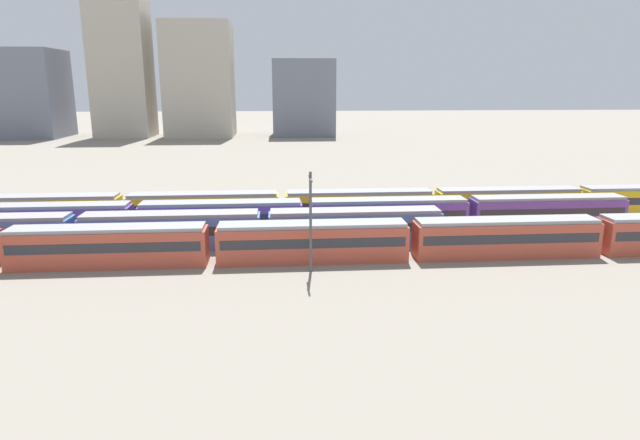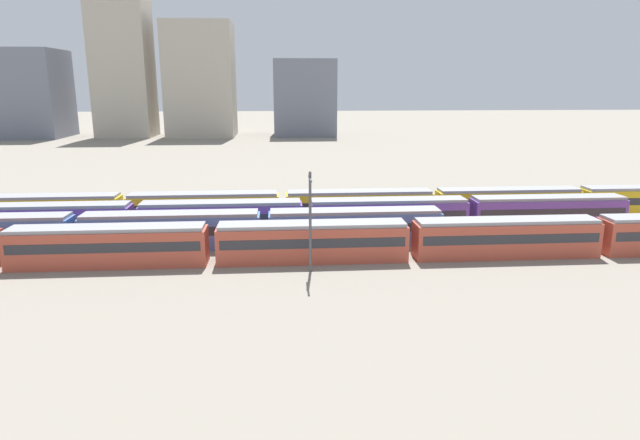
{
  "view_description": "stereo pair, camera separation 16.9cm",
  "coord_description": "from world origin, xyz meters",
  "px_view_note": "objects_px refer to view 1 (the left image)",
  "views": [
    {
      "loc": [
        27.94,
        -49.77,
        16.36
      ],
      "look_at": [
        32.48,
        7.8,
        2.04
      ],
      "focal_mm": 30.7,
      "sensor_mm": 36.0,
      "label": 1
    },
    {
      "loc": [
        28.11,
        -49.79,
        16.36
      ],
      "look_at": [
        32.48,
        7.8,
        2.04
      ],
      "focal_mm": 30.7,
      "sensor_mm": 36.0,
      "label": 2
    }
  ],
  "objects_px": {
    "train_track_2": "(306,216)",
    "train_track_0": "(313,241)",
    "catenary_pole_0": "(311,217)",
    "train_track_1": "(172,230)",
    "train_track_3": "(434,204)"
  },
  "relations": [
    {
      "from": "train_track_2",
      "to": "train_track_3",
      "type": "distance_m",
      "value": 17.11
    },
    {
      "from": "train_track_0",
      "to": "train_track_2",
      "type": "height_order",
      "value": "same"
    },
    {
      "from": "train_track_1",
      "to": "catenary_pole_0",
      "type": "height_order",
      "value": "catenary_pole_0"
    },
    {
      "from": "train_track_1",
      "to": "catenary_pole_0",
      "type": "distance_m",
      "value": 16.38
    },
    {
      "from": "catenary_pole_0",
      "to": "train_track_2",
      "type": "bearing_deg",
      "value": 88.78
    },
    {
      "from": "train_track_1",
      "to": "train_track_2",
      "type": "distance_m",
      "value": 14.95
    },
    {
      "from": "train_track_0",
      "to": "catenary_pole_0",
      "type": "height_order",
      "value": "catenary_pole_0"
    },
    {
      "from": "train_track_0",
      "to": "train_track_1",
      "type": "height_order",
      "value": "same"
    },
    {
      "from": "train_track_2",
      "to": "catenary_pole_0",
      "type": "height_order",
      "value": "catenary_pole_0"
    },
    {
      "from": "train_track_2",
      "to": "train_track_3",
      "type": "height_order",
      "value": "same"
    },
    {
      "from": "train_track_0",
      "to": "train_track_2",
      "type": "distance_m",
      "value": 10.4
    },
    {
      "from": "train_track_1",
      "to": "train_track_2",
      "type": "relative_size",
      "value": 0.75
    },
    {
      "from": "train_track_2",
      "to": "train_track_0",
      "type": "bearing_deg",
      "value": -89.51
    },
    {
      "from": "train_track_1",
      "to": "train_track_3",
      "type": "relative_size",
      "value": 0.5
    },
    {
      "from": "catenary_pole_0",
      "to": "train_track_0",
      "type": "bearing_deg",
      "value": 83.16
    }
  ]
}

